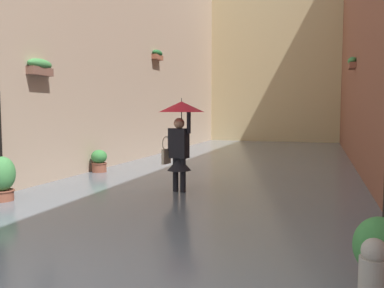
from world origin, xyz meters
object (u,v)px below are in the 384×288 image
person_wading (180,130)px  potted_plant_mid_right (2,180)px  potted_plant_near_right (99,162)px  potted_plant_far_left (379,253)px  mooring_bollard (373,288)px

person_wading → potted_plant_mid_right: bearing=32.1°
potted_plant_near_right → potted_plant_far_left: (-6.43, 5.69, 0.07)m
potted_plant_far_left → mooring_bollard: bearing=79.4°
potted_plant_mid_right → mooring_bollard: size_ratio=1.19×
potted_plant_far_left → mooring_bollard: 0.74m
person_wading → potted_plant_near_right: 3.78m
potted_plant_mid_right → potted_plant_far_left: potted_plant_mid_right is taller
person_wading → potted_plant_far_left: person_wading is taller
potted_plant_mid_right → mooring_bollard: 6.68m
potted_plant_near_right → mooring_bollard: (-6.29, 6.42, 0.02)m
person_wading → potted_plant_near_right: size_ratio=2.82×
mooring_bollard → potted_plant_far_left: bearing=-100.6°
potted_plant_near_right → potted_plant_far_left: 8.58m
mooring_bollard → potted_plant_mid_right: bearing=-23.5°
potted_plant_far_left → mooring_bollard: mooring_bollard is taller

